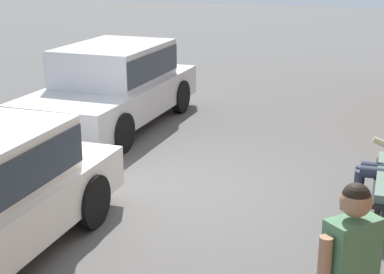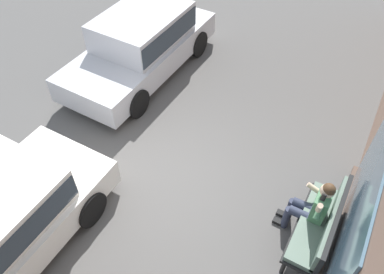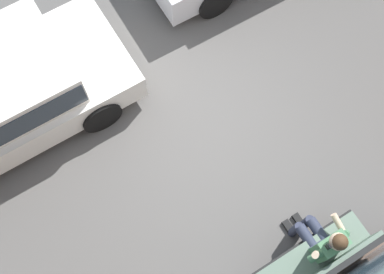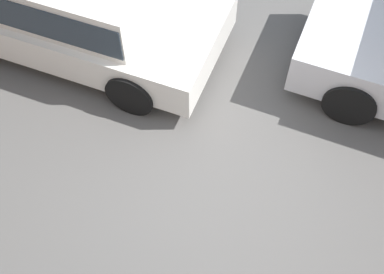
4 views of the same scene
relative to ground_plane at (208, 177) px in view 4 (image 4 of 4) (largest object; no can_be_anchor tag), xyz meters
name	(u,v)px [view 4 (image 4 of 4)]	position (x,y,z in m)	size (l,w,h in m)	color
ground_plane	(208,177)	(0.00, 0.00, 0.00)	(60.00, 60.00, 0.00)	#565451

